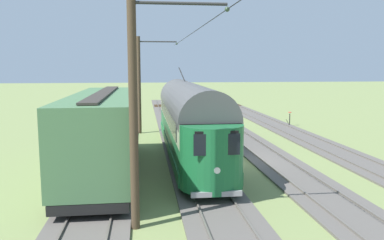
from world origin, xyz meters
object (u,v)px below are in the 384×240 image
catenary_pole_foreground (140,83)px  catenary_pole_mid_near (136,108)px  coach_adjacent (105,131)px  switch_stand (290,118)px  vintage_streetcar (189,118)px

catenary_pole_foreground → catenary_pole_mid_near: bearing=90.0°
coach_adjacent → switch_stand: (-14.76, -14.05, -1.46)m
coach_adjacent → switch_stand: size_ratio=10.03×
catenary_pole_foreground → switch_stand: size_ratio=6.12×
vintage_streetcar → catenary_pole_mid_near: bearing=74.3°
catenary_pole_mid_near → catenary_pole_foreground: bearing=-90.0°
catenary_pole_foreground → catenary_pole_mid_near: (0.00, 18.44, 0.00)m
coach_adjacent → catenary_pole_mid_near: size_ratio=1.64×
vintage_streetcar → catenary_pole_foreground: catenary_pole_foreground is taller
catenary_pole_foreground → coach_adjacent: bearing=82.1°
catenary_pole_foreground → vintage_streetcar: bearing=109.3°
catenary_pole_mid_near → switch_stand: 24.68m
switch_stand → catenary_pole_mid_near: bearing=57.6°
switch_stand → vintage_streetcar: bearing=45.5°
vintage_streetcar → switch_stand: vintage_streetcar is taller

